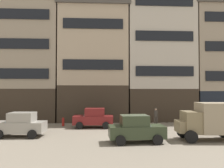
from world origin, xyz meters
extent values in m
plane|color=slate|center=(0.00, 0.00, 0.00)|extent=(120.00, 120.00, 0.00)
cube|color=#33281E|center=(-11.69, 11.18, 1.84)|extent=(8.63, 6.54, 3.68)
cube|color=gray|center=(-11.69, 11.18, 10.06)|extent=(8.63, 6.54, 12.76)
cube|color=black|center=(-11.69, 7.85, 5.28)|extent=(7.25, 0.12, 1.10)
cube|color=black|center=(-11.69, 7.85, 8.47)|extent=(7.25, 0.12, 1.10)
cube|color=black|center=(-11.69, 7.85, 11.65)|extent=(7.25, 0.12, 1.10)
cube|color=#33281E|center=(-3.36, 11.18, 2.02)|extent=(7.73, 6.54, 4.05)
cube|color=tan|center=(-3.36, 11.18, 8.51)|extent=(7.73, 6.54, 8.94)
cube|color=#47423D|center=(-3.36, 11.18, 13.23)|extent=(8.23, 7.04, 0.50)
cube|color=black|center=(-3.36, 7.85, 6.28)|extent=(6.49, 0.12, 1.10)
cube|color=black|center=(-3.36, 7.85, 10.75)|extent=(6.49, 0.12, 1.10)
cube|color=#33281E|center=(4.49, 11.18, 1.83)|extent=(7.67, 6.54, 3.67)
cube|color=#B7AD9E|center=(4.49, 11.18, 9.50)|extent=(7.67, 6.54, 11.67)
cube|color=black|center=(4.49, 7.85, 5.61)|extent=(6.44, 0.12, 1.10)
cube|color=black|center=(4.49, 7.85, 9.50)|extent=(6.44, 0.12, 1.10)
cube|color=black|center=(4.49, 7.85, 13.40)|extent=(6.44, 0.12, 1.10)
cube|color=black|center=(12.24, 11.18, 1.72)|extent=(7.53, 6.54, 3.43)
cube|color=gray|center=(12.24, 11.18, 8.43)|extent=(7.53, 6.54, 9.99)
cube|color=#47423D|center=(12.24, 11.18, 13.67)|extent=(8.03, 7.04, 0.50)
cube|color=#7A6B4C|center=(3.88, -1.05, 1.27)|extent=(1.51, 1.79, 1.50)
cube|color=#7A6B4C|center=(3.18, -1.01, 0.97)|extent=(0.99, 1.50, 0.80)
cube|color=gray|center=(5.68, -1.17, 1.57)|extent=(2.92, 2.08, 2.10)
cube|color=silver|center=(3.43, -1.02, 1.52)|extent=(0.28, 1.37, 0.64)
cylinder|color=black|center=(3.37, -1.97, 0.42)|extent=(0.85, 0.27, 0.84)
cylinder|color=black|center=(3.50, -0.08, 0.42)|extent=(0.85, 0.27, 0.84)
cylinder|color=black|center=(6.49, -0.27, 0.42)|extent=(0.85, 0.27, 0.84)
cube|color=maroon|center=(-3.25, 4.82, 0.73)|extent=(3.75, 1.73, 0.80)
cube|color=maroon|center=(-3.10, 4.81, 1.48)|extent=(1.85, 1.50, 0.70)
cube|color=silver|center=(-3.95, 4.84, 1.35)|extent=(0.38, 1.32, 0.56)
cylinder|color=black|center=(-4.48, 4.02, 0.33)|extent=(0.67, 0.20, 0.66)
cylinder|color=black|center=(-4.42, 5.70, 0.33)|extent=(0.67, 0.20, 0.66)
cylinder|color=black|center=(-2.08, 3.94, 0.33)|extent=(0.67, 0.20, 0.66)
cylinder|color=black|center=(-2.02, 5.62, 0.33)|extent=(0.67, 0.20, 0.66)
cube|color=#2D3823|center=(-0.19, -1.52, 0.73)|extent=(3.77, 1.76, 0.80)
cube|color=#2D3823|center=(-0.34, -1.53, 1.48)|extent=(1.86, 1.52, 0.70)
cube|color=silver|center=(0.51, -1.49, 1.35)|extent=(0.39, 1.33, 0.56)
cylinder|color=black|center=(0.97, -0.63, 0.33)|extent=(0.67, 0.21, 0.66)
cylinder|color=black|center=(1.05, -2.31, 0.33)|extent=(0.67, 0.21, 0.66)
cylinder|color=black|center=(-1.42, -0.74, 0.33)|extent=(0.67, 0.21, 0.66)
cylinder|color=black|center=(-1.35, -2.42, 0.33)|extent=(0.67, 0.21, 0.66)
cube|color=gray|center=(-8.65, 0.87, 0.73)|extent=(3.78, 1.80, 0.80)
cube|color=gray|center=(-8.50, 0.87, 1.48)|extent=(1.87, 1.53, 0.70)
cube|color=silver|center=(-9.35, 0.91, 1.35)|extent=(0.40, 1.33, 0.56)
cylinder|color=black|center=(-9.81, 1.78, 0.33)|extent=(0.67, 0.22, 0.66)
cylinder|color=black|center=(-7.50, -0.03, 0.33)|extent=(0.67, 0.22, 0.66)
cylinder|color=black|center=(-7.41, 1.65, 0.33)|extent=(0.67, 0.22, 0.66)
cylinder|color=#38332D|center=(2.89, 5.98, 0.42)|extent=(0.16, 0.16, 0.85)
cylinder|color=#38332D|center=(3.09, 5.98, 0.42)|extent=(0.16, 0.16, 0.85)
cylinder|color=#38332D|center=(2.99, 5.98, 1.16)|extent=(0.49, 0.49, 0.62)
sphere|color=tan|center=(2.99, 5.98, 1.60)|extent=(0.22, 0.22, 0.22)
cylinder|color=#38332D|center=(2.99, 5.98, 1.70)|extent=(0.28, 0.28, 0.02)
cylinder|color=#38332D|center=(2.99, 5.98, 1.75)|extent=(0.18, 0.18, 0.09)
cylinder|color=maroon|center=(-6.23, 6.01, 0.35)|extent=(0.24, 0.24, 0.70)
sphere|color=maroon|center=(-6.23, 6.01, 0.72)|extent=(0.22, 0.22, 0.22)
camera|label=1|loc=(-2.70, -16.85, 3.47)|focal=36.81mm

